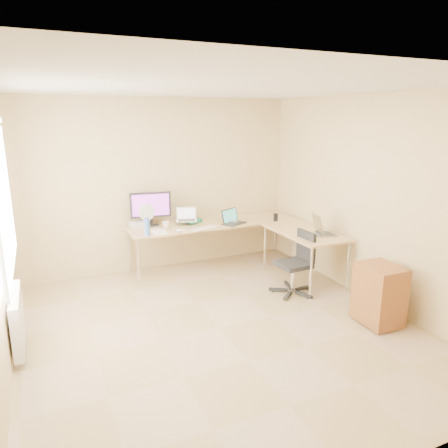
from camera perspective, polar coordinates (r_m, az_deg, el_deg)
name	(u,v)px	position (r m, az deg, el deg)	size (l,w,h in m)	color
floor	(219,328)	(4.86, -0.62, -14.00)	(4.50, 4.50, 0.00)	tan
ceiling	(219,86)	(4.29, -0.72, 18.23)	(4.50, 4.50, 0.00)	white
wall_back	(160,185)	(6.49, -8.66, 5.23)	(4.50, 4.50, 0.00)	#D8BD8B
wall_front	(375,298)	(2.60, 19.87, -9.44)	(4.50, 4.50, 0.00)	#D8BD8B
wall_right	(373,200)	(5.56, 19.62, 3.05)	(4.50, 4.50, 0.00)	#D8BD8B
desk_main	(215,245)	(6.56, -1.29, -2.89)	(2.65, 0.70, 0.73)	tan
desk_return	(303,256)	(6.18, 10.77, -4.25)	(0.70, 1.30, 0.73)	tan
monitor	(151,209)	(6.30, -9.94, 2.02)	(0.60, 0.19, 0.52)	black
book_stack	(190,220)	(6.52, -4.67, 0.53)	(0.23, 0.32, 0.05)	#1C795B
laptop_center	(187,215)	(6.34, -5.12, 1.28)	(0.31, 0.24, 0.20)	silver
laptop_black	(234,217)	(6.36, 1.39, 1.02)	(0.36, 0.26, 0.23)	#252525
keyboard	(204,228)	(6.09, -2.72, -0.61)	(0.41, 0.11, 0.02)	white
mouse	(235,221)	(6.46, 1.49, 0.35)	(0.09, 0.06, 0.03)	white
mug	(166,225)	(6.19, -7.91, -0.11)	(0.10, 0.10, 0.10)	white
cd_stack	(178,231)	(5.96, -6.22, -0.97)	(0.10, 0.10, 0.03)	silver
water_bottle	(147,227)	(5.82, -10.43, -0.39)	(0.07, 0.07, 0.25)	#436FC7
papers	(159,232)	(5.99, -8.89, -1.10)	(0.21, 0.30, 0.01)	white
white_box	(139,224)	(6.31, -11.50, -0.03)	(0.25, 0.18, 0.09)	silver
desk_fan	(146,216)	(6.30, -10.57, 1.10)	(0.25, 0.25, 0.32)	white
black_cup	(276,217)	(6.60, 7.04, 0.91)	(0.07, 0.07, 0.12)	black
laptop_return	(325,226)	(5.93, 13.62, -0.32)	(0.28, 0.36, 0.24)	#AEAEAE
office_chair	(294,258)	(5.64, 9.46, -4.57)	(0.51, 0.51, 0.85)	black
cabinet	(379,294)	(5.13, 20.36, -8.94)	(0.40, 0.49, 0.68)	brown
radiator	(17,319)	(4.76, -26.31, -11.55)	(0.09, 0.80, 0.55)	white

